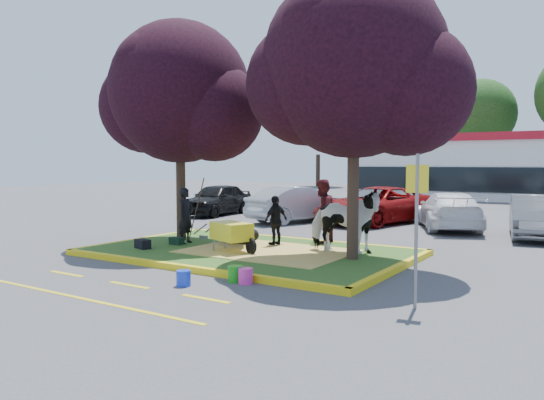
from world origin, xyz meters
The scene contains 32 objects.
ground centered at (0.00, 0.00, 0.00)m, with size 90.00×90.00×0.00m, color #424244.
median_island centered at (0.00, 0.00, 0.07)m, with size 8.00×5.00×0.15m, color #284E18.
curb_near centered at (0.00, -2.58, 0.07)m, with size 8.30×0.16×0.15m, color yellow.
curb_far centered at (0.00, 2.58, 0.07)m, with size 8.30×0.16×0.15m, color yellow.
curb_left centered at (-4.08, 0.00, 0.07)m, with size 0.16×5.30×0.15m, color yellow.
curb_right centered at (4.08, 0.00, 0.07)m, with size 0.16×5.30×0.15m, color yellow.
straw_bedding centered at (0.60, 0.00, 0.15)m, with size 4.20×3.00×0.01m, color #E9D05F.
tree_purple_left centered at (-2.78, 0.38, 4.36)m, with size 5.06×4.20×6.51m.
tree_purple_right centered at (2.92, 0.18, 4.56)m, with size 5.30×4.40×6.82m.
fire_lane_stripe_a centered at (-2.00, -4.20, 0.00)m, with size 1.10×0.12×0.01m, color yellow.
fire_lane_stripe_b centered at (0.00, -4.20, 0.00)m, with size 1.10×0.12×0.01m, color yellow.
fire_lane_stripe_c centered at (2.00, -4.20, 0.00)m, with size 1.10×0.12×0.01m, color yellow.
fire_lane_long centered at (0.00, -5.40, 0.00)m, with size 6.00×0.10×0.01m, color yellow.
retail_building centered at (2.00, 27.98, 2.25)m, with size 20.40×8.40×4.40m.
treeline centered at (1.23, 37.61, 7.73)m, with size 46.58×7.80×14.63m.
cow centered at (2.39, 0.83, 0.97)m, with size 0.88×1.94×1.64m, color white.
calf centered at (-0.90, 0.69, 0.40)m, with size 1.17×0.66×0.51m, color black.
handler centered at (-2.18, -0.08, 0.95)m, with size 0.58×0.38×1.60m, color black.
visitor_a centered at (1.08, 2.12, 1.07)m, with size 0.90×0.70×1.84m, color #4D161B.
visitor_b centered at (0.20, 1.01, 0.85)m, with size 0.82×0.34×1.40m, color black.
wheelbarrow centered at (-0.15, -0.58, 0.68)m, with size 2.02×1.05×0.77m.
gear_bag_dark centered at (-2.52, -1.44, 0.27)m, with size 0.48×0.26×0.25m, color black.
gear_bag_green centered at (-2.23, -0.43, 0.25)m, with size 0.39×0.24×0.21m, color black.
sign_post centered at (5.38, -2.76, 1.62)m, with size 0.37×0.09×2.62m.
bucket_green centered at (1.63, -2.80, 0.17)m, with size 0.32×0.32×0.34m, color #199516.
bucket_pink centered at (1.90, -2.83, 0.16)m, with size 0.30×0.30×0.32m, color #F336A3.
bucket_blue centered at (0.96, -3.65, 0.16)m, with size 0.29×0.29×0.31m, color blue.
car_black centered at (-7.65, 8.14, 0.75)m, with size 1.77×4.39×1.49m, color black.
car_silver centered at (-2.92, 7.67, 0.75)m, with size 1.58×4.53×1.49m, color #A0A2A7.
car_red centered at (0.08, 8.95, 0.75)m, with size 2.48×5.38×1.49m, color maroon.
car_white centered at (3.02, 8.61, 0.69)m, with size 1.93×4.75×1.38m, color white.
car_grey centered at (6.04, 7.72, 0.70)m, with size 1.48×4.25×1.40m, color #5B5E63.
Camera 1 is at (8.12, -11.49, 2.46)m, focal length 35.00 mm.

